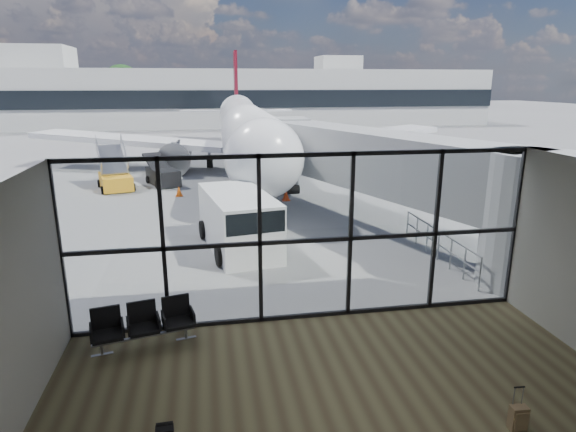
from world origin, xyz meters
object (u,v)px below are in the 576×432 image
object	(u,v)px
seating_row	(143,322)
mobile_stairs	(115,179)
service_van	(239,221)
airliner	(245,128)
belt_loader	(162,175)
suitcase	(518,418)

from	to	relation	value
seating_row	mobile_stairs	xyz separation A→B (m)	(-3.68, 18.75, -0.00)
service_van	airliner	bearing A→B (deg)	74.56
service_van	belt_loader	world-z (taller)	service_van
service_van	belt_loader	bearing A→B (deg)	96.65
airliner	mobile_stairs	bearing A→B (deg)	-137.11
service_van	mobile_stairs	bearing A→B (deg)	108.40
seating_row	mobile_stairs	world-z (taller)	mobile_stairs
suitcase	service_van	xyz separation A→B (m)	(-4.25, 10.90, 0.85)
suitcase	mobile_stairs	bearing A→B (deg)	117.81
seating_row	airliner	distance (m)	26.64
seating_row	suitcase	bearing A→B (deg)	-43.54
service_van	mobile_stairs	world-z (taller)	mobile_stairs
seating_row	belt_loader	size ratio (longest dim) A/B	0.60
seating_row	suitcase	world-z (taller)	seating_row
belt_loader	airliner	bearing A→B (deg)	26.58
seating_row	mobile_stairs	distance (m)	19.11
airliner	belt_loader	size ratio (longest dim) A/B	9.10
belt_loader	mobile_stairs	xyz separation A→B (m)	(-2.69, -0.82, -0.00)
suitcase	belt_loader	world-z (taller)	belt_loader
suitcase	airliner	xyz separation A→B (m)	(-2.32, 30.42, 2.60)
airliner	service_van	world-z (taller)	airliner
seating_row	service_van	world-z (taller)	service_van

